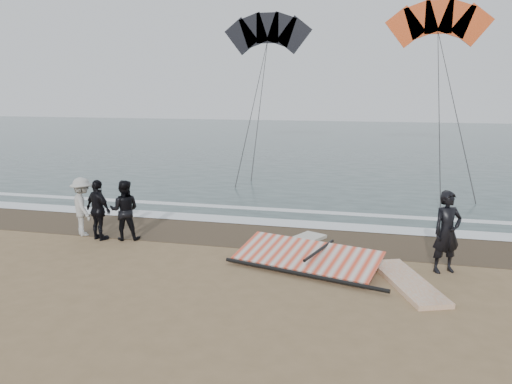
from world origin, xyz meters
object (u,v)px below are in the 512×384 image
board_cream (292,244)px  sail_rig (305,257)px  board_white (408,282)px  man_main (447,232)px

board_cream → sail_rig: sail_rig is taller
board_white → board_cream: (-2.93, 2.07, -0.00)m
board_cream → sail_rig: bearing=-42.8°
board_white → board_cream: 3.59m
man_main → board_white: 1.62m
board_white → sail_rig: (-2.39, 0.68, 0.14)m
man_main → sail_rig: man_main is taller
man_main → board_white: man_main is taller
board_cream → man_main: bearing=10.3°
board_white → board_cream: size_ratio=1.07×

